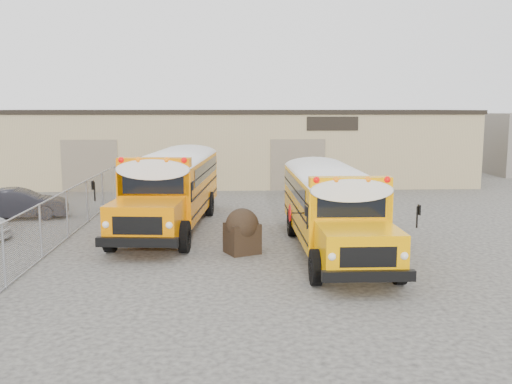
{
  "coord_description": "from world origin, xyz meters",
  "views": [
    {
      "loc": [
        -0.02,
        -17.98,
        4.79
      ],
      "look_at": [
        1.01,
        3.6,
        1.6
      ],
      "focal_mm": 40.0,
      "sensor_mm": 36.0,
      "label": 1
    }
  ],
  "objects_px": {
    "school_bus_left": "(195,166)",
    "car_dark": "(19,204)",
    "tarp_bundle": "(242,230)",
    "school_bus_right": "(308,179)"
  },
  "relations": [
    {
      "from": "school_bus_left",
      "to": "car_dark",
      "type": "distance_m",
      "value": 8.82
    },
    {
      "from": "school_bus_left",
      "to": "tarp_bundle",
      "type": "height_order",
      "value": "school_bus_left"
    },
    {
      "from": "tarp_bundle",
      "to": "car_dark",
      "type": "bearing_deg",
      "value": 146.27
    },
    {
      "from": "tarp_bundle",
      "to": "car_dark",
      "type": "distance_m",
      "value": 11.5
    },
    {
      "from": "tarp_bundle",
      "to": "school_bus_left",
      "type": "bearing_deg",
      "value": 101.06
    },
    {
      "from": "school_bus_left",
      "to": "school_bus_right",
      "type": "distance_m",
      "value": 7.0
    },
    {
      "from": "school_bus_right",
      "to": "tarp_bundle",
      "type": "xyz_separation_m",
      "value": [
        -3.09,
        -6.43,
        -0.89
      ]
    },
    {
      "from": "school_bus_right",
      "to": "tarp_bundle",
      "type": "relative_size",
      "value": 6.49
    },
    {
      "from": "school_bus_left",
      "to": "school_bus_right",
      "type": "xyz_separation_m",
      "value": [
        5.25,
        -4.63,
        -0.14
      ]
    },
    {
      "from": "school_bus_right",
      "to": "tarp_bundle",
      "type": "height_order",
      "value": "school_bus_right"
    }
  ]
}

